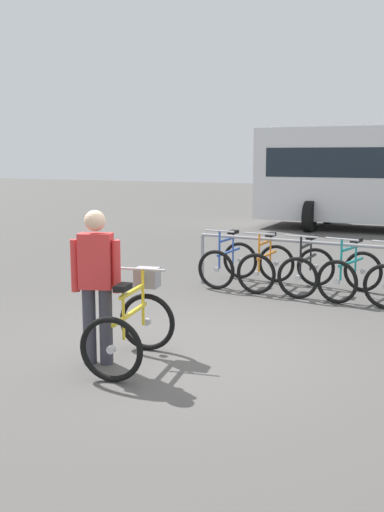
{
  "coord_description": "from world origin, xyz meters",
  "views": [
    {
      "loc": [
        2.94,
        -5.8,
        2.19
      ],
      "look_at": [
        -0.14,
        0.63,
        1.0
      ],
      "focal_mm": 42.26,
      "sensor_mm": 36.0,
      "label": 1
    }
  ],
  "objects_px": {
    "racked_bike_blue": "(229,263)",
    "featured_bicycle": "(133,322)",
    "person_with_featured_bike": "(96,280)",
    "racked_bike_black": "(307,270)",
    "racked_bike_teal": "(350,274)",
    "racked_bike_orange": "(267,266)"
  },
  "relations": [
    {
      "from": "racked_bike_orange",
      "to": "racked_bike_teal",
      "type": "height_order",
      "value": "same"
    },
    {
      "from": "racked_bike_black",
      "to": "person_with_featured_bike",
      "type": "distance_m",
      "value": 4.47
    },
    {
      "from": "featured_bicycle",
      "to": "person_with_featured_bike",
      "type": "relative_size",
      "value": 0.75
    },
    {
      "from": "racked_bike_blue",
      "to": "featured_bicycle",
      "type": "xyz_separation_m",
      "value": [
        0.61,
        -4.17,
        0.08
      ]
    },
    {
      "from": "racked_bike_blue",
      "to": "racked_bike_black",
      "type": "height_order",
      "value": "same"
    },
    {
      "from": "racked_bike_black",
      "to": "racked_bike_orange",
      "type": "bearing_deg",
      "value": 176.94
    },
    {
      "from": "racked_bike_black",
      "to": "featured_bicycle",
      "type": "height_order",
      "value": "same"
    },
    {
      "from": "racked_bike_orange",
      "to": "featured_bicycle",
      "type": "bearing_deg",
      "value": -91.29
    },
    {
      "from": "racked_bike_orange",
      "to": "racked_bike_teal",
      "type": "distance_m",
      "value": 1.4
    },
    {
      "from": "racked_bike_teal",
      "to": "featured_bicycle",
      "type": "bearing_deg",
      "value": -110.16
    },
    {
      "from": "featured_bicycle",
      "to": "person_with_featured_bike",
      "type": "height_order",
      "value": "person_with_featured_bike"
    },
    {
      "from": "person_with_featured_bike",
      "to": "racked_bike_orange",
      "type": "bearing_deg",
      "value": 84.54
    },
    {
      "from": "racked_bike_blue",
      "to": "person_with_featured_bike",
      "type": "relative_size",
      "value": 0.68
    },
    {
      "from": "racked_bike_teal",
      "to": "featured_bicycle",
      "type": "height_order",
      "value": "same"
    },
    {
      "from": "racked_bike_black",
      "to": "racked_bike_teal",
      "type": "height_order",
      "value": "same"
    },
    {
      "from": "featured_bicycle",
      "to": "racked_bike_blue",
      "type": "bearing_deg",
      "value": 98.26
    },
    {
      "from": "racked_bike_black",
      "to": "racked_bike_teal",
      "type": "relative_size",
      "value": 0.92
    },
    {
      "from": "racked_bike_blue",
      "to": "featured_bicycle",
      "type": "height_order",
      "value": "same"
    },
    {
      "from": "racked_bike_blue",
      "to": "person_with_featured_bike",
      "type": "distance_m",
      "value": 4.41
    },
    {
      "from": "racked_bike_orange",
      "to": "person_with_featured_bike",
      "type": "bearing_deg",
      "value": -95.46
    },
    {
      "from": "person_with_featured_bike",
      "to": "racked_bike_black",
      "type": "bearing_deg",
      "value": 75.47
    },
    {
      "from": "racked_bike_blue",
      "to": "racked_bike_black",
      "type": "relative_size",
      "value": 1.0
    }
  ]
}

